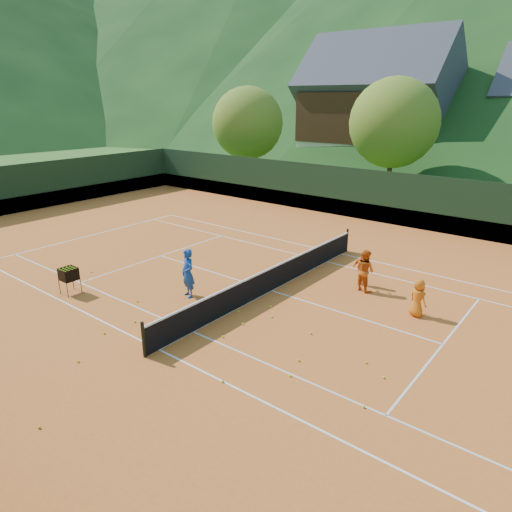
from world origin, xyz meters
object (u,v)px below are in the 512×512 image
Objects in this scene: tennis_net at (271,278)px; ball_hopper at (69,275)px; student_a at (365,270)px; student_b at (363,268)px; coach at (188,273)px; chalet_left at (376,111)px; student_c at (418,298)px.

ball_hopper is at bearing -139.58° from tennis_net.
student_a reaches higher than student_b.
coach reaches higher than tennis_net.
student_c is at bearing -62.24° from chalet_left.
student_c reaches higher than tennis_net.
student_b is (4.51, 4.98, -0.22)m from coach.
ball_hopper is at bearing -83.03° from chalet_left.
student_c reaches higher than ball_hopper.
student_c is at bearing 45.65° from coach.
chalet_left is at bearing 108.43° from tennis_net.
student_b is at bearing -1.52° from student_c.
student_b is 30.44m from chalet_left.
chalet_left reaches higher than coach.
coach is 0.15× the size of tennis_net.
chalet_left is at bearing 96.97° from ball_hopper.
chalet_left is (-12.71, 27.75, 4.82)m from student_a.
ball_hopper is (-8.18, -7.55, 0.06)m from student_b.
ball_hopper is at bearing 54.76° from student_c.
student_c is 1.30× the size of ball_hopper.
student_b reaches higher than ball_hopper.
tennis_net is at bearing 58.70° from student_a.
coach is 1.33× the size of student_b.
student_c is at bearing 30.05° from ball_hopper.
ball_hopper is at bearing 41.54° from student_b.
coach is 6.61m from student_a.
student_b is at bearing 66.20° from coach.
coach reaches higher than ball_hopper.
student_b is 2.93m from student_c.
tennis_net is 7.54m from ball_hopper.
chalet_left is at bearing -46.37° from student_a.
student_b is 0.10× the size of chalet_left.
student_c is 0.09× the size of chalet_left.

